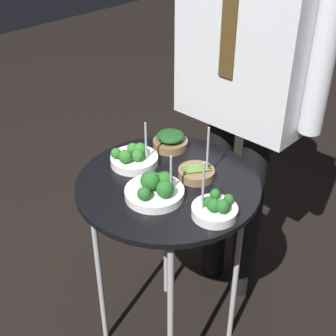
% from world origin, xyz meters
% --- Properties ---
extents(serving_cart, '(0.57, 0.57, 0.74)m').
position_xyz_m(serving_cart, '(0.00, 0.00, 0.67)').
color(serving_cart, black).
rests_on(serving_cart, ground_plane).
extents(bowl_asparagus_far_rim, '(0.11, 0.11, 0.18)m').
position_xyz_m(bowl_asparagus_far_rim, '(0.05, 0.08, 0.76)').
color(bowl_asparagus_far_rim, brown).
rests_on(bowl_asparagus_far_rim, serving_cart).
extents(bowl_broccoli_back_right, '(0.18, 0.18, 0.14)m').
position_xyz_m(bowl_broccoli_back_right, '(0.03, -0.08, 0.77)').
color(bowl_broccoli_back_right, white).
rests_on(bowl_broccoli_back_right, serving_cart).
extents(bowl_broccoli_front_center, '(0.13, 0.13, 0.18)m').
position_xyz_m(bowl_broccoli_front_center, '(0.21, -0.03, 0.77)').
color(bowl_broccoli_front_center, white).
rests_on(bowl_broccoli_front_center, serving_cart).
extents(bowl_broccoli_near_rim, '(0.15, 0.15, 0.15)m').
position_xyz_m(bowl_broccoli_near_rim, '(-0.15, -0.01, 0.77)').
color(bowl_broccoli_near_rim, white).
rests_on(bowl_broccoli_near_rim, serving_cart).
extents(bowl_spinach_mid_right, '(0.12, 0.12, 0.06)m').
position_xyz_m(bowl_spinach_mid_right, '(-0.14, 0.16, 0.77)').
color(bowl_spinach_mid_right, brown).
rests_on(bowl_spinach_mid_right, serving_cart).
extents(waiter_figure, '(0.60, 0.22, 1.61)m').
position_xyz_m(waiter_figure, '(-0.02, 0.41, 1.02)').
color(waiter_figure, black).
rests_on(waiter_figure, ground_plane).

